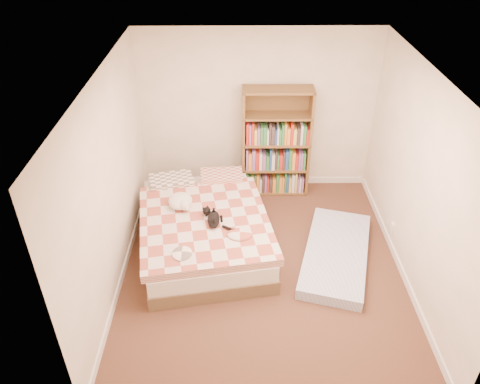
{
  "coord_description": "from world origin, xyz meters",
  "views": [
    {
      "loc": [
        -0.32,
        -4.46,
        4.1
      ],
      "look_at": [
        -0.28,
        0.3,
        0.95
      ],
      "focal_mm": 35.0,
      "sensor_mm": 36.0,
      "label": 1
    }
  ],
  "objects_px": {
    "bookshelf": "(275,156)",
    "black_cat": "(214,218)",
    "white_dog": "(181,201)",
    "bed": "(204,227)",
    "floor_mattress": "(336,254)"
  },
  "relations": [
    {
      "from": "bookshelf",
      "to": "floor_mattress",
      "type": "bearing_deg",
      "value": -67.41
    },
    {
      "from": "bookshelf",
      "to": "white_dog",
      "type": "bearing_deg",
      "value": -137.25
    },
    {
      "from": "black_cat",
      "to": "white_dog",
      "type": "height_order",
      "value": "white_dog"
    },
    {
      "from": "floor_mattress",
      "to": "black_cat",
      "type": "xyz_separation_m",
      "value": [
        -1.57,
        0.12,
        0.51
      ]
    },
    {
      "from": "white_dog",
      "to": "bed",
      "type": "bearing_deg",
      "value": -5.17
    },
    {
      "from": "bed",
      "to": "bookshelf",
      "type": "distance_m",
      "value": 1.71
    },
    {
      "from": "bed",
      "to": "white_dog",
      "type": "height_order",
      "value": "white_dog"
    },
    {
      "from": "bookshelf",
      "to": "white_dog",
      "type": "relative_size",
      "value": 4.15
    },
    {
      "from": "floor_mattress",
      "to": "bed",
      "type": "bearing_deg",
      "value": -175.44
    },
    {
      "from": "floor_mattress",
      "to": "bookshelf",
      "type": "bearing_deg",
      "value": 128.56
    },
    {
      "from": "bookshelf",
      "to": "bed",
      "type": "bearing_deg",
      "value": -127.99
    },
    {
      "from": "floor_mattress",
      "to": "white_dog",
      "type": "bearing_deg",
      "value": -176.35
    },
    {
      "from": "bookshelf",
      "to": "black_cat",
      "type": "xyz_separation_m",
      "value": [
        -0.88,
        -1.55,
        -0.02
      ]
    },
    {
      "from": "black_cat",
      "to": "white_dog",
      "type": "distance_m",
      "value": 0.55
    },
    {
      "from": "bookshelf",
      "to": "white_dog",
      "type": "xyz_separation_m",
      "value": [
        -1.33,
        -1.22,
        0.01
      ]
    }
  ]
}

